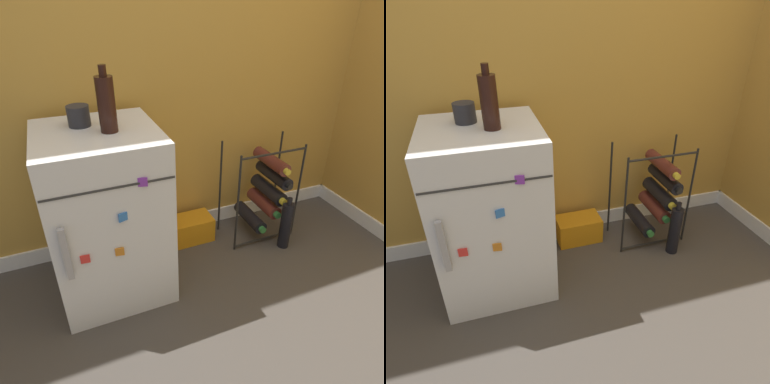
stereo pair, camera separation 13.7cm
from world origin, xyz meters
TOP-DOWN VIEW (x-y plane):
  - ground_plane at (0.00, 0.00)m, footprint 14.00×14.00m
  - wall_back at (0.00, 0.72)m, footprint 7.08×0.07m
  - mini_fridge at (-0.50, 0.40)m, footprint 0.49×0.52m
  - wine_rack at (0.41, 0.49)m, footprint 0.40×0.30m
  - soda_box at (-0.03, 0.58)m, footprint 0.25×0.15m
  - fridge_top_cup at (-0.55, 0.48)m, footprint 0.09×0.09m
  - fridge_top_bottle at (-0.45, 0.36)m, footprint 0.07×0.07m
  - loose_bottle_floor at (0.45, 0.31)m, footprint 0.07×0.07m

SIDE VIEW (x-z plane):
  - ground_plane at x=0.00m, z-range 0.00..0.00m
  - soda_box at x=-0.03m, z-range 0.00..0.15m
  - loose_bottle_floor at x=0.45m, z-range -0.02..0.31m
  - wine_rack at x=0.41m, z-range -0.01..0.58m
  - mini_fridge at x=-0.50m, z-range 0.00..0.80m
  - fridge_top_cup at x=-0.55m, z-range 0.80..0.89m
  - fridge_top_bottle at x=-0.45m, z-range 0.79..1.04m
  - wall_back at x=0.00m, z-range -0.01..2.49m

